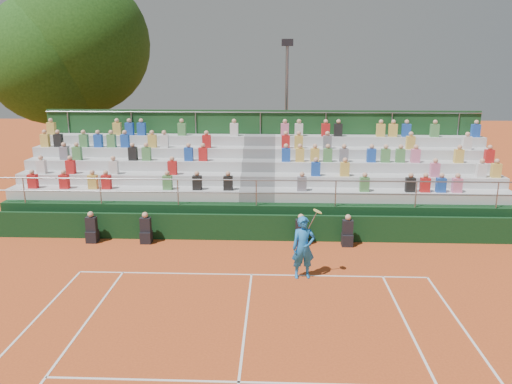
{
  "coord_description": "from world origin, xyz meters",
  "views": [
    {
      "loc": [
        0.73,
        -14.56,
        6.45
      ],
      "look_at": [
        0.0,
        3.5,
        1.8
      ],
      "focal_mm": 35.0,
      "sensor_mm": 36.0,
      "label": 1
    }
  ],
  "objects_px": {
    "tree_west": "(50,60)",
    "tennis_player": "(303,248)",
    "floodlight_mast": "(287,102)",
    "tree_east": "(78,43)"
  },
  "relations": [
    {
      "from": "tree_west",
      "to": "floodlight_mast",
      "type": "bearing_deg",
      "value": -5.71
    },
    {
      "from": "tennis_player",
      "to": "tree_west",
      "type": "distance_m",
      "value": 19.91
    },
    {
      "from": "tree_west",
      "to": "tennis_player",
      "type": "bearing_deg",
      "value": -45.31
    },
    {
      "from": "tree_west",
      "to": "tree_east",
      "type": "relative_size",
      "value": 0.88
    },
    {
      "from": "tree_west",
      "to": "floodlight_mast",
      "type": "distance_m",
      "value": 13.32
    },
    {
      "from": "tree_east",
      "to": "floodlight_mast",
      "type": "xyz_separation_m",
      "value": [
        11.72,
        -2.15,
        -3.06
      ]
    },
    {
      "from": "tennis_player",
      "to": "tree_east",
      "type": "relative_size",
      "value": 0.19
    },
    {
      "from": "tennis_player",
      "to": "tree_west",
      "type": "xyz_separation_m",
      "value": [
        -13.42,
        13.57,
        5.66
      ]
    },
    {
      "from": "tree_west",
      "to": "tree_east",
      "type": "height_order",
      "value": "tree_east"
    },
    {
      "from": "tennis_player",
      "to": "floodlight_mast",
      "type": "relative_size",
      "value": 0.29
    }
  ]
}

